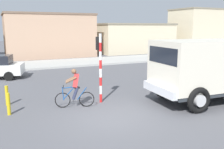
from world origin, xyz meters
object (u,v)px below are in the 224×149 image
traffic_light_pole (100,58)px  truck_foreground (209,66)px  cyclist (75,88)px  bollard_far (7,96)px  bollard_near (9,104)px

traffic_light_pole → truck_foreground: bearing=-23.1°
cyclist → bollard_far: cyclist is taller
cyclist → bollard_near: size_ratio=1.91×
traffic_light_pole → bollard_far: (-4.02, 1.28, -1.62)m
traffic_light_pole → bollard_near: 4.34m
truck_foreground → bollard_far: (-8.71, 3.28, -1.22)m
truck_foreground → traffic_light_pole: (-4.69, 2.00, 0.40)m
cyclist → bollard_far: size_ratio=1.91×
truck_foreground → bollard_far: size_ratio=6.16×
cyclist → traffic_light_pole: 1.81m
bollard_far → traffic_light_pole: bearing=-17.6°
cyclist → truck_foreground: bearing=-15.9°
truck_foreground → cyclist: (-6.01, 1.71, -0.80)m
bollard_near → bollard_far: same height
traffic_light_pole → bollard_far: traffic_light_pole is taller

